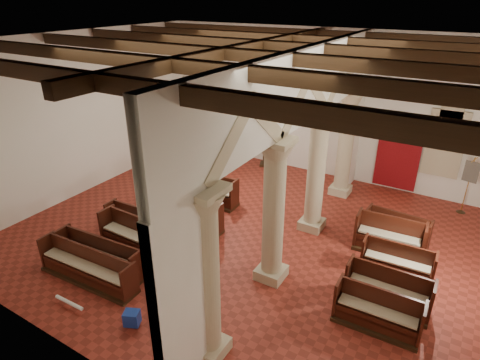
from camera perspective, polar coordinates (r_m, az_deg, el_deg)
name	(u,v)px	position (r m, az deg, el deg)	size (l,w,h in m)	color
floor	(243,234)	(13.28, 0.38, -7.62)	(14.00, 14.00, 0.00)	maroon
ceiling	(243,42)	(11.23, 0.48, 19.07)	(14.00, 14.00, 0.00)	black
wall_back	(317,104)	(17.14, 10.85, 10.56)	(14.00, 0.02, 6.00)	white
wall_front	(74,248)	(7.93, -22.50, -8.95)	(14.00, 0.02, 6.00)	white
wall_left	(84,114)	(16.45, -21.33, 8.68)	(0.02, 12.00, 6.00)	white
ceiling_beams	(243,49)	(11.25, 0.47, 18.15)	(13.80, 11.80, 0.30)	#311E0F
arcade	(300,140)	(10.99, 8.58, 5.59)	(0.90, 11.90, 6.00)	#BDAF8D
window_back	(445,144)	(16.40, 27.12, 4.61)	(1.00, 0.03, 2.20)	#377C64
pipe_organ	(220,128)	(19.13, -2.86, 7.41)	(2.10, 0.85, 4.40)	#311E0F
lectern	(266,153)	(18.20, 3.69, 3.80)	(0.69, 0.73, 1.40)	#392712
dossal_curtain	(397,162)	(16.81, 21.41, 2.34)	(1.80, 0.07, 2.17)	maroon
processional_banner	(466,193)	(16.22, 29.42, -1.67)	(0.48, 0.61, 2.13)	#311E0F
hymnal_box_a	(132,318)	(10.24, -15.12, -18.41)	(0.35, 0.29, 0.35)	navy
hymnal_box_b	(175,287)	(10.90, -9.19, -14.79)	(0.30, 0.25, 0.30)	navy
hymnal_box_c	(212,221)	(13.43, -4.05, -5.88)	(0.36, 0.29, 0.36)	navy
tube_heater_a	(69,303)	(11.31, -23.13, -15.73)	(0.09, 0.09, 0.93)	white
tube_heater_b	(134,261)	(12.18, -14.85, -11.08)	(0.10, 0.10, 1.00)	silver
nave_pew_0	(88,271)	(11.90, -20.84, -11.99)	(3.13, 0.81, 1.00)	#311E0F
nave_pew_1	(100,260)	(12.18, -19.25, -10.73)	(2.86, 0.87, 1.01)	#311E0F
nave_pew_2	(143,244)	(12.45, -13.70, -8.83)	(3.01, 0.83, 1.15)	#311E0F
nave_pew_3	(145,229)	(13.28, -13.42, -6.81)	(2.89, 0.76, 0.96)	#311E0F
nave_pew_4	(183,216)	(13.67, -8.11, -5.07)	(2.89, 0.76, 1.11)	#311E0F
nave_pew_5	(184,205)	(14.37, -7.96, -3.50)	(2.85, 0.77, 1.09)	#311E0F
nave_pew_6	(201,191)	(15.22, -5.53, -1.63)	(2.96, 0.85, 1.10)	#311E0F
aisle_pew_0	(377,316)	(10.38, 18.87, -17.82)	(1.99, 0.72, 1.01)	#311E0F
aisle_pew_1	(387,294)	(11.04, 20.17, -15.02)	(2.08, 0.71, 1.03)	#311E0F
aisle_pew_2	(396,266)	(12.10, 21.35, -11.37)	(1.93, 0.75, 0.99)	#311E0F
aisle_pew_3	(388,241)	(13.02, 20.34, -8.13)	(2.02, 0.89, 1.15)	#311E0F
aisle_pew_4	(396,233)	(13.63, 21.31, -7.00)	(1.99, 0.78, 0.98)	#311E0F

